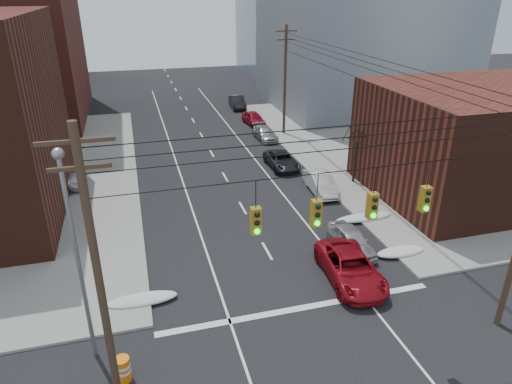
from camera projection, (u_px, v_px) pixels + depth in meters
sidewalk_ne at (476, 139)px, 46.86m from camera, size 40.00×40.00×0.15m
building_office at (365, 3)px, 55.43m from camera, size 22.00×20.00×25.00m
building_glass at (303, 7)px, 79.35m from camera, size 20.00×18.00×22.00m
building_storefront at (487, 141)px, 33.39m from camera, size 16.00×12.00×8.00m
utility_pole_left at (99, 277)px, 14.77m from camera, size 2.20×0.28×11.00m
utility_pole_far at (285, 79)px, 46.13m from camera, size 2.20×0.28×11.00m
traffic_signals at (345, 208)px, 16.27m from camera, size 17.00×0.42×2.02m
street_light at (75, 242)px, 17.26m from camera, size 0.44×0.44×9.32m
bare_tree at (355, 156)px, 35.54m from camera, size 2.09×2.20×4.93m
snow_nw at (142, 300)px, 22.61m from camera, size 3.50×1.08×0.42m
snow_ne at (400, 252)px, 26.66m from camera, size 3.00×1.08×0.42m
snow_east_far at (364, 217)px, 30.61m from camera, size 4.00×1.08×0.42m
red_pickup at (350, 268)px, 24.19m from camera, size 2.94×5.68×1.53m
parked_car_a at (351, 240)px, 26.92m from camera, size 1.75×4.12×1.39m
parked_car_b at (321, 183)px, 34.60m from camera, size 1.84×4.56×1.47m
parked_car_c at (282, 160)px, 39.32m from camera, size 2.26×4.77×1.31m
parked_car_d at (265, 133)px, 46.65m from camera, size 1.95×4.44×1.27m
parked_car_e at (254, 118)px, 51.57m from camera, size 2.16×4.41×1.45m
parked_car_f at (237, 102)px, 58.60m from camera, size 1.94×4.80×1.55m
lot_car_a at (11, 220)px, 28.98m from camera, size 4.35×2.23×1.37m
lot_car_b at (51, 181)px, 34.65m from camera, size 5.69×3.49×1.47m
lot_car_c at (10, 190)px, 33.16m from camera, size 5.11×2.28×1.46m
lot_car_d at (5, 190)px, 33.31m from camera, size 4.18×2.49×1.33m
construction_barrel at (123, 369)px, 18.06m from camera, size 0.76×0.76×1.08m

